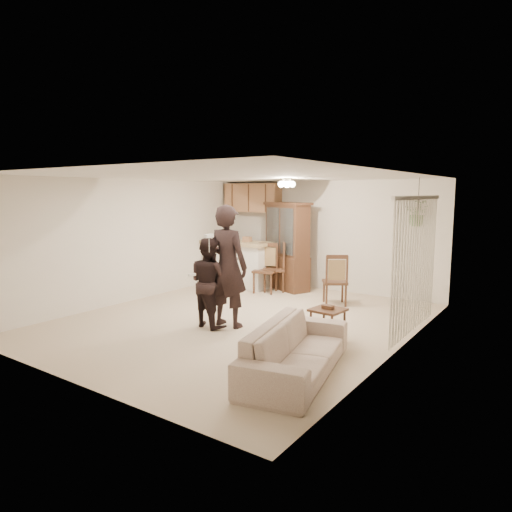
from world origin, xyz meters
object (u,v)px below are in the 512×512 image
Objects in this scene: chair_hutch_left at (274,277)px; china_hutch at (287,247)px; chair_bar at (265,279)px; adult at (228,273)px; side_table at (328,324)px; sofa at (296,345)px; child at (209,287)px; chair_hutch_right at (335,290)px.

china_hutch is at bearing 124.14° from chair_hutch_left.
adult is at bearing -85.81° from chair_bar.
side_table is at bearing -57.02° from chair_bar.
sofa reaches higher than side_table.
china_hutch is at bearing -78.73° from adult.
side_table is at bearing -26.54° from china_hutch.
adult is (-1.97, 1.13, 0.53)m from sofa.
child reaches higher than chair_bar.
china_hutch is 1.85m from chair_hutch_right.
chair_hutch_right is at bearing -20.89° from chair_bar.
child is at bearing -58.57° from china_hutch.
side_table is at bearing 12.21° from chair_hutch_left.
china_hutch reaches higher than chair_hutch_right.
sofa is 1.65× the size of chair_hutch_left.
chair_hutch_left is (-2.82, 3.92, -0.05)m from sofa.
side_table is 0.51× the size of chair_bar.
sofa is 4.83m from chair_hutch_left.
child is 2.82m from chair_hutch_right.
china_hutch is at bearing -71.44° from child.
sofa is 1.71× the size of chair_bar.
sofa is at bearing -67.75° from chair_bar.
chair_hutch_right is (1.55, -0.73, -0.70)m from china_hutch.
adult is at bearing -172.57° from side_table.
side_table is 0.49× the size of chair_hutch_left.
child reaches higher than sofa.
chair_hutch_right is (1.69, -0.39, -0.03)m from chair_hutch_left.
china_hutch is 1.95× the size of chair_hutch_right.
chair_bar is 1.78m from chair_hutch_right.
chair_bar is (-2.90, 3.67, -0.06)m from sofa.
china_hutch reaches higher than chair_hutch_left.
chair_hutch_left reaches higher than side_table.
china_hutch is at bearing 130.20° from side_table.
side_table is at bearing -174.25° from adult.
child is at bearing -21.41° from chair_hutch_left.
chair_bar is at bearing -50.74° from chair_hutch_left.
sofa is at bearing 148.32° from adult.
china_hutch is at bearing 53.32° from chair_bar.
china_hutch is 3.86m from side_table.
chair_bar is at bearing -38.91° from chair_hutch_right.
china_hutch is 0.77m from chair_hutch_left.
chair_hutch_left is (-0.86, 2.78, -0.58)m from adult.
child is 2.43× the size of side_table.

